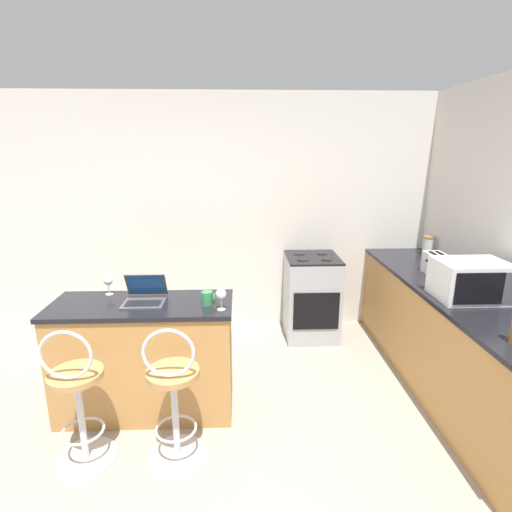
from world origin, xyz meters
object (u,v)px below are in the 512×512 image
stove_range (311,296)px  wine_glass_tall (108,281)px  microwave (471,280)px  storage_jar (428,246)px  bar_stool_far (174,399)px  mug_green (208,298)px  wine_glass_short (221,295)px  toaster (437,264)px  laptop (145,295)px  bar_stool_near (78,401)px

stove_range → wine_glass_tall: bearing=-149.5°
microwave → storage_jar: size_ratio=2.42×
microwave → stove_range: (-0.98, 1.26, -0.60)m
bar_stool_far → wine_glass_tall: size_ratio=6.44×
storage_jar → mug_green: size_ratio=2.04×
storage_jar → mug_green: storage_jar is taller
wine_glass_short → bar_stool_far: bearing=-126.6°
toaster → wine_glass_tall: (-2.81, -0.39, 0.01)m
bar_stool_far → laptop: bearing=115.8°
wine_glass_short → storage_jar: bearing=33.3°
stove_range → wine_glass_short: (-0.91, -1.41, 0.57)m
bar_stool_far → storage_jar: (2.45, 1.81, 0.55)m
bar_stool_far → microwave: 2.33m
bar_stool_near → toaster: bearing=22.0°
laptop → stove_range: size_ratio=0.33×
bar_stool_near → wine_glass_tall: bearing=89.2°
stove_range → mug_green: size_ratio=8.89×
microwave → mug_green: (-1.99, -0.05, -0.10)m
bar_stool_near → wine_glass_short: (0.91, 0.40, 0.56)m
microwave → stove_range: microwave is taller
bar_stool_near → mug_green: bearing=31.8°
storage_jar → toaster: bearing=-109.0°
stove_range → wine_glass_short: bearing=-122.8°
laptop → mug_green: (0.48, -0.09, -0.00)m
storage_jar → microwave: bearing=-101.7°
bar_stool_far → toaster: 2.55m
microwave → wine_glass_tall: size_ratio=3.30×
laptop → microwave: microwave is taller
microwave → laptop: bearing=179.2°
stove_range → bar_stool_far: bearing=-123.7°
bar_stool_far → microwave: microwave is taller
toaster → wine_glass_short: bearing=-158.9°
bar_stool_far → microwave: bearing=14.2°
bar_stool_near → bar_stool_far: 0.61m
laptop → microwave: (2.47, -0.03, 0.10)m
toaster → mug_green: (-2.02, -0.64, -0.05)m
bar_stool_near → storage_jar: (3.05, 1.81, 0.55)m
stove_range → storage_jar: (1.24, 0.00, 0.56)m
laptop → toaster: size_ratio=1.10×
mug_green → bar_stool_near: bearing=-148.2°
microwave → wine_glass_short: size_ratio=3.20×
laptop → microwave: bearing=-0.8°
laptop → stove_range: (1.49, 1.23, -0.50)m
toaster → wine_glass_tall: 2.84m
wine_glass_tall → wine_glass_short: bearing=-21.1°
toaster → laptop: bearing=-167.4°
bar_stool_near → laptop: 0.83m
stove_range → wine_glass_short: size_ratio=5.77×
microwave → wine_glass_tall: (-2.78, 0.20, -0.04)m
laptop → wine_glass_short: 0.61m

